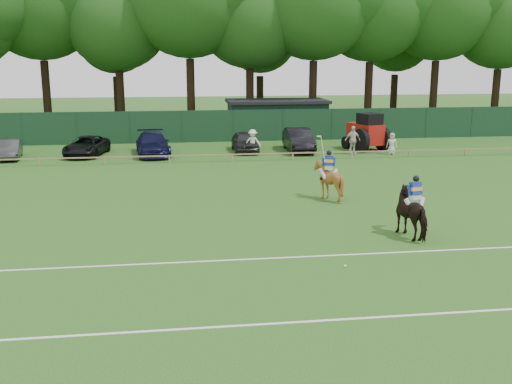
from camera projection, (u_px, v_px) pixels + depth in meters
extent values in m
plane|color=#1E4C14|center=(254.00, 250.00, 21.19)|extent=(160.00, 160.00, 0.00)
imported|color=black|center=(414.00, 213.00, 22.55)|extent=(1.48, 2.35, 1.84)
imported|color=brown|center=(328.00, 180.00, 28.35)|extent=(1.91, 2.03, 1.84)
imported|color=#303033|center=(10.00, 149.00, 39.53)|extent=(1.88, 3.95, 1.25)
imported|color=black|center=(86.00, 146.00, 40.73)|extent=(3.00, 5.03, 1.31)
imported|color=#101133|center=(153.00, 144.00, 40.96)|extent=(2.64, 5.47, 1.54)
imported|color=#29292B|center=(245.00, 142.00, 42.43)|extent=(1.69, 4.20, 1.43)
imported|color=black|center=(299.00, 140.00, 42.62)|extent=(1.88, 4.96, 1.62)
imported|color=silver|center=(253.00, 142.00, 41.02)|extent=(1.18, 0.74, 1.75)
imported|color=beige|center=(353.00, 140.00, 41.20)|extent=(1.23, 0.69, 1.97)
imported|color=beige|center=(392.00, 144.00, 41.20)|extent=(0.84, 0.68, 1.49)
cube|color=silver|center=(415.00, 197.00, 22.40)|extent=(0.41, 0.34, 0.18)
cube|color=#172BAC|center=(415.00, 188.00, 22.33)|extent=(0.46, 0.39, 0.51)
cube|color=gold|center=(415.00, 189.00, 22.34)|extent=(0.49, 0.38, 0.18)
sphere|color=black|center=(416.00, 179.00, 22.25)|extent=(0.25, 0.25, 0.25)
cylinder|color=silver|center=(421.00, 204.00, 22.52)|extent=(0.41, 0.41, 0.59)
cylinder|color=silver|center=(409.00, 205.00, 22.33)|extent=(0.44, 0.31, 0.59)
cube|color=silver|center=(329.00, 167.00, 28.21)|extent=(0.42, 0.35, 0.18)
cube|color=#172BAC|center=(329.00, 161.00, 28.14)|extent=(0.47, 0.41, 0.51)
cube|color=gold|center=(329.00, 161.00, 28.14)|extent=(0.49, 0.40, 0.18)
sphere|color=black|center=(329.00, 153.00, 28.05)|extent=(0.25, 0.25, 0.25)
cylinder|color=silver|center=(334.00, 174.00, 28.19)|extent=(0.45, 0.30, 0.59)
cylinder|color=silver|center=(323.00, 174.00, 28.27)|extent=(0.40, 0.42, 0.59)
cylinder|color=tan|center=(323.00, 149.00, 28.11)|extent=(0.11, 0.63, 1.17)
sphere|color=silver|center=(345.00, 266.00, 19.43)|extent=(0.09, 0.09, 0.09)
cube|color=silver|center=(285.00, 323.00, 15.39)|extent=(60.00, 0.10, 0.01)
cube|color=silver|center=(258.00, 259.00, 20.22)|extent=(60.00, 0.10, 0.01)
cube|color=#997F5B|center=(216.00, 155.00, 38.46)|extent=(62.00, 0.08, 0.08)
cube|color=#14351E|center=(208.00, 126.00, 46.97)|extent=(92.00, 0.04, 2.50)
cube|color=#14331E|center=(277.00, 119.00, 50.63)|extent=(8.00, 4.00, 2.80)
cube|color=black|center=(277.00, 101.00, 50.29)|extent=(8.40, 4.40, 0.24)
cube|color=#9F150E|center=(365.00, 134.00, 43.15)|extent=(2.23, 3.00, 1.45)
cube|color=black|center=(370.00, 120.00, 42.53)|extent=(1.73, 1.80, 1.01)
cylinder|color=black|center=(361.00, 140.00, 42.13)|extent=(0.85, 1.70, 1.68)
cylinder|color=black|center=(383.00, 139.00, 42.95)|extent=(0.85, 1.70, 1.68)
cylinder|color=black|center=(346.00, 142.00, 43.92)|extent=(0.60, 0.95, 0.89)
cylinder|color=black|center=(365.00, 141.00, 44.65)|extent=(0.60, 0.95, 0.89)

